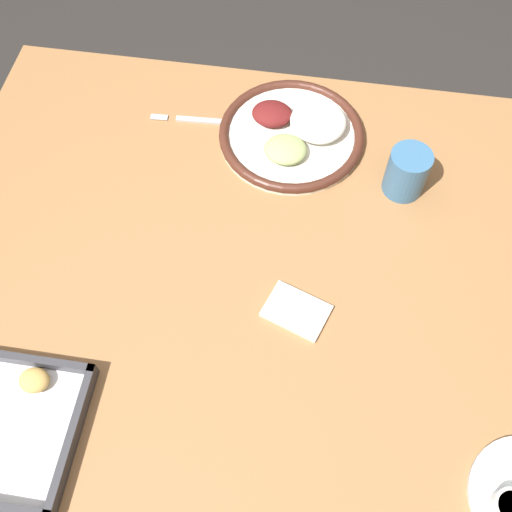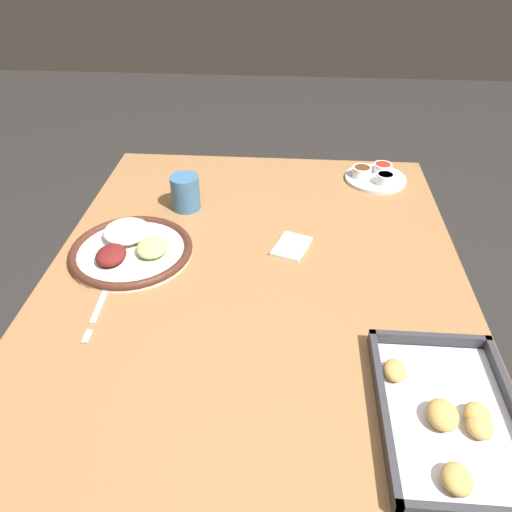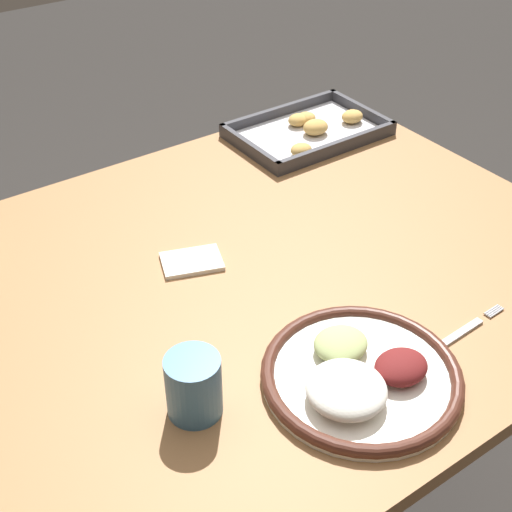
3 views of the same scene
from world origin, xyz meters
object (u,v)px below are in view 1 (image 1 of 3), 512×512
at_px(drinking_cup, 407,172).
at_px(napkin, 296,311).
at_px(fork, 209,121).
at_px(dinner_plate, 294,132).

distance_m(drinking_cup, napkin, 0.33).
bearing_deg(fork, drinking_cup, 161.98).
bearing_deg(fork, dinner_plate, 172.36).
relative_size(dinner_plate, drinking_cup, 3.09).
bearing_deg(drinking_cup, dinner_plate, -22.93).
bearing_deg(fork, napkin, 117.07).
bearing_deg(dinner_plate, drinking_cup, 157.07).
distance_m(dinner_plate, napkin, 0.38).
distance_m(dinner_plate, fork, 0.18).
relative_size(fork, drinking_cup, 2.31).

